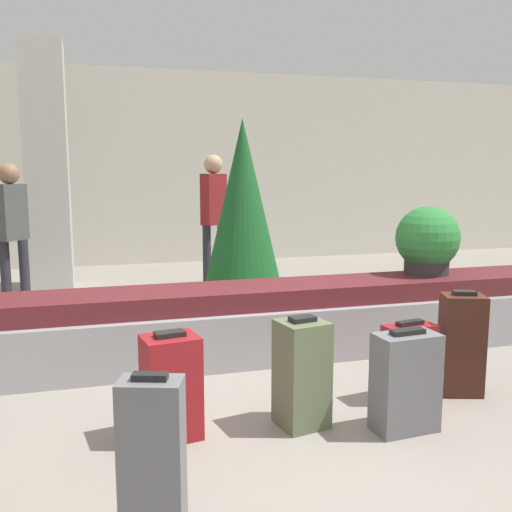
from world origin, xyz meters
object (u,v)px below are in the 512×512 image
(suitcase_0, at_px, (406,382))
(suitcase_4, at_px, (461,344))
(traveler_1, at_px, (214,208))
(decorated_tree, at_px, (243,208))
(suitcase_3, at_px, (171,387))
(suitcase_7, at_px, (302,373))
(suitcase_5, at_px, (408,361))
(suitcase_8, at_px, (152,455))
(pillar, at_px, (47,167))
(potted_plant_0, at_px, (427,241))
(traveler_2, at_px, (12,223))

(suitcase_0, distance_m, suitcase_4, 0.80)
(traveler_1, distance_m, decorated_tree, 1.34)
(suitcase_3, height_order, decorated_tree, decorated_tree)
(suitcase_0, distance_m, suitcase_3, 1.40)
(suitcase_4, distance_m, suitcase_7, 1.27)
(suitcase_7, xyz_separation_m, traveler_1, (0.33, 4.26, 0.73))
(traveler_1, bearing_deg, suitcase_5, 66.08)
(suitcase_0, bearing_deg, suitcase_8, -164.64)
(traveler_1, bearing_deg, suitcase_4, 71.59)
(suitcase_4, distance_m, traveler_1, 4.25)
(suitcase_0, bearing_deg, pillar, 110.35)
(suitcase_0, relative_size, suitcase_4, 0.86)
(pillar, height_order, suitcase_0, pillar)
(suitcase_8, bearing_deg, decorated_tree, 87.75)
(pillar, distance_m, suitcase_8, 5.84)
(potted_plant_0, relative_size, decorated_tree, 0.30)
(pillar, distance_m, suitcase_0, 5.75)
(suitcase_7, bearing_deg, decorated_tree, 71.20)
(pillar, distance_m, suitcase_5, 5.51)
(potted_plant_0, height_order, decorated_tree, decorated_tree)
(suitcase_5, distance_m, traveler_2, 4.64)
(suitcase_3, bearing_deg, traveler_2, 100.01)
(suitcase_0, relative_size, traveler_2, 0.39)
(suitcase_8, xyz_separation_m, traveler_2, (-1.10, 4.51, 0.63))
(suitcase_4, xyz_separation_m, suitcase_7, (-1.26, -0.18, -0.02))
(suitcase_5, bearing_deg, suitcase_3, 176.36)
(suitcase_7, height_order, suitcase_8, suitcase_8)
(suitcase_0, bearing_deg, traveler_1, 88.78)
(potted_plant_0, distance_m, traveler_1, 3.15)
(traveler_1, bearing_deg, pillar, -46.94)
(potted_plant_0, height_order, traveler_2, traveler_2)
(suitcase_8, relative_size, traveler_2, 0.43)
(suitcase_5, distance_m, suitcase_7, 0.88)
(suitcase_8, height_order, decorated_tree, decorated_tree)
(suitcase_5, xyz_separation_m, traveler_2, (-2.93, 3.52, 0.71))
(traveler_1, height_order, traveler_2, traveler_1)
(suitcase_7, relative_size, traveler_2, 0.42)
(suitcase_3, bearing_deg, suitcase_8, -112.05)
(pillar, height_order, suitcase_7, pillar)
(suitcase_4, distance_m, potted_plant_0, 1.50)
(pillar, xyz_separation_m, traveler_2, (-0.32, -1.14, -0.62))
(suitcase_3, height_order, traveler_1, traveler_1)
(suitcase_7, xyz_separation_m, decorated_tree, (0.38, 2.93, 0.81))
(suitcase_7, relative_size, potted_plant_0, 1.10)
(suitcase_3, distance_m, suitcase_5, 1.65)
(suitcase_8, bearing_deg, suitcase_4, 41.41)
(suitcase_4, xyz_separation_m, suitcase_5, (-0.41, 0.01, -0.09))
(suitcase_0, xyz_separation_m, traveler_2, (-2.66, 3.95, 0.67))
(pillar, xyz_separation_m, suitcase_0, (2.34, -5.09, -1.30))
(suitcase_5, relative_size, decorated_tree, 0.26)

